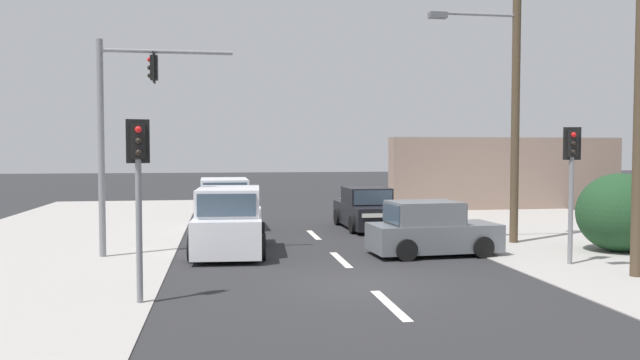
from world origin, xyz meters
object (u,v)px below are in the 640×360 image
Objects in this scene: utility_pole_foreground_right at (637,30)px; pedestal_signal_left_kerb at (138,179)px; traffic_signal_mast at (121,119)px; utility_pole_midground_right at (512,74)px; hatchback_crossing_left at (431,230)px; sedan_kerbside_parked at (367,210)px; pedestal_signal_right_kerb at (572,172)px; suv_receding_far at (229,222)px; suv_oncoming_mid at (224,205)px.

utility_pole_foreground_right reaches higher than pedestal_signal_left_kerb.
utility_pole_midground_right is at bearing 3.41° from traffic_signal_mast.
utility_pole_midground_right is at bearing 28.41° from hatchback_crossing_left.
traffic_signal_mast reaches higher than sedan_kerbside_parked.
hatchback_crossing_left is (-3.05, 2.04, -1.71)m from pedestal_signal_right_kerb.
utility_pole_foreground_right reaches higher than sedan_kerbside_parked.
pedestal_signal_right_kerb is (-0.53, 1.70, -3.29)m from utility_pole_foreground_right.
pedestal_signal_right_kerb is at bearing -92.76° from utility_pole_midground_right.
pedestal_signal_right_kerb is at bearing -14.86° from traffic_signal_mast.
utility_pole_foreground_right reaches higher than pedestal_signal_right_kerb.
traffic_signal_mast is 1.30× the size of suv_receding_far.
traffic_signal_mast reaches higher than pedestal_signal_left_kerb.
pedestal_signal_left_kerb is at bearing -123.38° from sedan_kerbside_parked.
suv_oncoming_mid is 0.99× the size of suv_receding_far.
traffic_signal_mast reaches higher than hatchback_crossing_left.
utility_pole_midground_right is (-0.34, 5.49, -0.35)m from utility_pole_foreground_right.
suv_receding_far is (-9.21, 5.01, -4.83)m from utility_pole_foreground_right.
suv_oncoming_mid is (1.67, 11.52, -1.53)m from pedestal_signal_left_kerb.
sedan_kerbside_parked is (-3.48, 8.14, -1.71)m from pedestal_signal_right_kerb.
utility_pole_midground_right is at bearing -30.33° from suv_oncoming_mid.
pedestal_signal_left_kerb is at bearing -149.56° from utility_pole_midground_right.
pedestal_signal_right_kerb is at bearing -45.78° from suv_oncoming_mid.
utility_pole_midground_right is 12.70m from pedestal_signal_left_kerb.
pedestal_signal_right_kerb is at bearing 13.29° from pedestal_signal_left_kerb.
suv_oncoming_mid is at bearing 64.69° from traffic_signal_mast.
pedestal_signal_left_kerb is 0.77× the size of suv_receding_far.
traffic_signal_mast is 1.31× the size of suv_oncoming_mid.
suv_oncoming_mid is at bearing 81.75° from pedestal_signal_left_kerb.
hatchback_crossing_left is (-3.23, -1.75, -4.65)m from utility_pole_midground_right.
sedan_kerbside_parked is 6.12m from hatchback_crossing_left.
utility_pole_foreground_right is 11.51m from pedestal_signal_left_kerb.
traffic_signal_mast is at bearing 173.06° from hatchback_crossing_left.
pedestal_signal_right_kerb is 9.02m from sedan_kerbside_parked.
suv_receding_far is at bearing 159.17° from pedestal_signal_right_kerb.
hatchback_crossing_left is at bearing 146.21° from pedestal_signal_right_kerb.
utility_pole_foreground_right is 2.34× the size of suv_oncoming_mid.
suv_oncoming_mid is at bearing 170.39° from sedan_kerbside_parked.
pedestal_signal_right_kerb is 0.96× the size of hatchback_crossing_left.
pedestal_signal_left_kerb is 0.83× the size of sedan_kerbside_parked.
pedestal_signal_left_kerb reaches higher than sedan_kerbside_parked.
suv_oncoming_mid is at bearing 149.67° from utility_pole_midground_right.
suv_oncoming_mid is 9.07m from hatchback_crossing_left.
suv_oncoming_mid reaches higher than hatchback_crossing_left.
utility_pole_midground_right is 9.94m from suv_receding_far.
utility_pole_foreground_right is 11.54m from suv_receding_far.
utility_pole_foreground_right is 3.75m from pedestal_signal_right_kerb.
utility_pole_midground_right is 5.93m from hatchback_crossing_left.
utility_pole_midground_right is 7.35m from sedan_kerbside_parked.
utility_pole_foreground_right is 11.75m from sedan_kerbside_parked.
suv_receding_far is (1.79, 5.78, -1.53)m from pedestal_signal_left_kerb.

